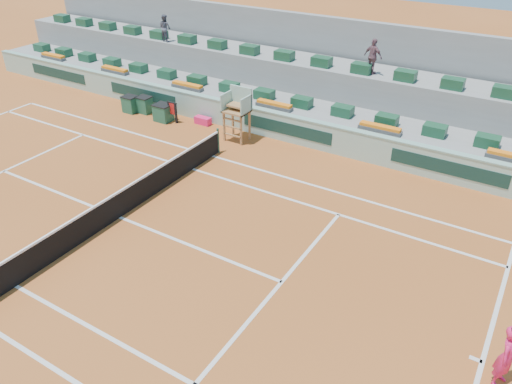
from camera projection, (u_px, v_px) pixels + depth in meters
ground at (120, 217)px, 17.24m from camera, size 90.00×90.00×0.00m
seating_tier_lower at (273, 105)px, 24.76m from camera, size 36.00×4.00×1.20m
seating_tier_upper at (289, 82)px, 25.56m from camera, size 36.00×2.40×2.60m
stadium_back_wall at (304, 57)px, 26.27m from camera, size 36.00×0.40×4.40m
player_bag at (203, 121)px, 24.11m from camera, size 0.81×0.36×0.36m
spectator_left at (165, 28)px, 27.14m from camera, size 0.76×0.63×1.43m
spectator_mid at (373, 57)px, 22.16m from camera, size 0.99×0.61×1.57m
court_lines at (120, 217)px, 17.24m from camera, size 23.89×11.09×0.01m
tennis_net at (118, 205)px, 16.97m from camera, size 0.10×11.97×1.10m
advertising_hoarding at (250, 119)px, 23.12m from camera, size 36.00×0.34×1.26m
umpire_chair at (238, 107)px, 21.93m from camera, size 1.10×0.90×2.40m
seat_row_lower at (264, 94)px, 23.67m from camera, size 32.90×0.60×0.44m
seat_row_upper at (284, 55)px, 24.34m from camera, size 32.90×0.60×0.44m
flower_planters at (229, 95)px, 23.80m from camera, size 26.80×0.36×0.28m
drink_cooler_a at (163, 113)px, 24.34m from camera, size 0.85×0.73×0.84m
drink_cooler_b at (145, 105)px, 25.24m from camera, size 0.71×0.61×0.84m
drink_cooler_c at (130, 104)px, 25.31m from camera, size 0.74×0.64×0.84m
towel_rack at (172, 111)px, 24.08m from camera, size 0.55×0.09×1.03m
tennis_player at (507, 356)px, 11.01m from camera, size 0.55×0.91×2.28m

